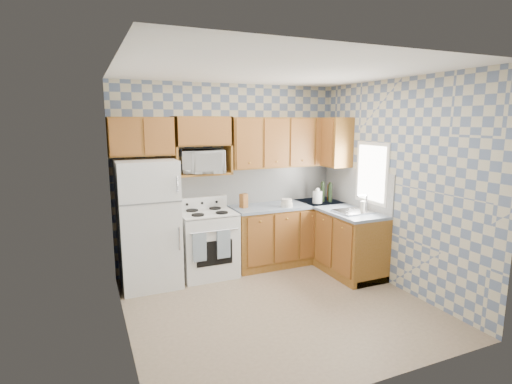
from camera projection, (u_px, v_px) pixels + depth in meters
floor at (277, 306)px, 4.75m from camera, size 3.40×3.40×0.00m
back_wall at (230, 176)px, 5.96m from camera, size 3.40×0.02×2.70m
right_wall at (395, 185)px, 5.18m from camera, size 0.02×3.20×2.70m
backsplash_back at (255, 185)px, 6.13m from camera, size 2.60×0.02×0.56m
backsplash_right at (356, 187)px, 5.93m from camera, size 0.02×1.60×0.56m
refrigerator at (148, 224)px, 5.23m from camera, size 0.75×0.70×1.68m
stove_body at (208, 244)px, 5.64m from camera, size 0.76×0.65×0.90m
cooktop at (207, 213)px, 5.56m from camera, size 0.76×0.65×0.02m
backguard at (201, 203)px, 5.79m from camera, size 0.76×0.08×0.17m
dish_towel_left at (200, 247)px, 5.23m from camera, size 0.18×0.02×0.39m
dish_towel_right at (224, 244)px, 5.36m from camera, size 0.18×0.02×0.39m
base_cabinets_back at (288, 234)px, 6.17m from camera, size 1.75×0.60×0.88m
base_cabinets_right at (338, 238)px, 5.95m from camera, size 0.60×1.60×0.88m
countertop_back at (288, 205)px, 6.09m from camera, size 1.77×0.63×0.04m
countertop_right at (338, 208)px, 5.86m from camera, size 0.63×1.60×0.04m
upper_cabinets_back at (285, 142)px, 6.04m from camera, size 1.75×0.33×0.74m
upper_cabinets_fridge at (141, 136)px, 5.19m from camera, size 0.82×0.33×0.50m
upper_cabinets_right at (331, 142)px, 6.16m from camera, size 0.33×0.70×0.74m
microwave_shelf at (203, 174)px, 5.61m from camera, size 0.80×0.33×0.03m
microwave at (203, 161)px, 5.56m from camera, size 0.65×0.51×0.32m
sink at (353, 212)px, 5.54m from camera, size 0.48×0.40×0.03m
window at (372, 173)px, 5.56m from camera, size 0.02×0.66×0.86m
bottle_0 at (323, 192)px, 6.24m from camera, size 0.07×0.07×0.30m
bottle_1 at (330, 193)px, 6.23m from camera, size 0.07×0.07×0.28m
bottle_2 at (329, 192)px, 6.34m from camera, size 0.07×0.07×0.26m
knife_block at (244, 201)px, 5.81m from camera, size 0.12×0.12×0.20m
electric_kettle at (317, 197)px, 6.14m from camera, size 0.14×0.14×0.18m
food_containers at (287, 203)px, 5.86m from camera, size 0.18×0.18×0.12m
soap_bottle at (363, 207)px, 5.46m from camera, size 0.06×0.06×0.17m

